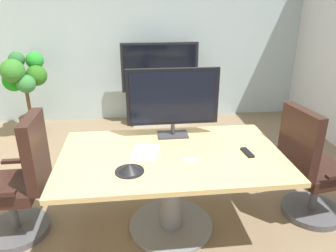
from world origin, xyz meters
The scene contains 12 objects.
ground_plane centered at (0.00, 0.00, 0.00)m, with size 6.67×6.67×0.00m, color #7A664C.
wall_back_glass_partition centered at (0.00, 2.83, 1.33)m, with size 5.22×0.10×2.66m, color #9EB2B7.
conference_table centered at (0.05, -0.12, 0.54)m, with size 1.85×1.11×0.74m.
office_chair_left centered at (-1.22, -0.05, 0.46)m, with size 0.60×0.57×1.09m.
office_chair_right centered at (1.33, -0.10, 0.46)m, with size 0.63×0.61×1.09m.
tv_monitor centered at (0.11, 0.26, 1.10)m, with size 0.84×0.18×0.64m.
wall_display_unit centered at (0.19, 2.48, 0.44)m, with size 1.20×0.36×1.31m.
potted_plant centered at (-1.77, 2.14, 0.79)m, with size 0.62×0.64×1.24m.
conference_phone centered at (-0.29, -0.38, 0.77)m, with size 0.22×0.22×0.07m.
remote_control centered at (0.68, -0.19, 0.75)m, with size 0.05×0.17×0.02m, color black.
whiteboard_marker centered at (0.19, -0.26, 0.75)m, with size 0.13×0.02×0.02m, color silver.
paper_notepad centered at (-0.16, -0.07, 0.75)m, with size 0.21×0.30×0.01m, color white.
Camera 1 is at (-0.24, -2.48, 1.96)m, focal length 34.19 mm.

